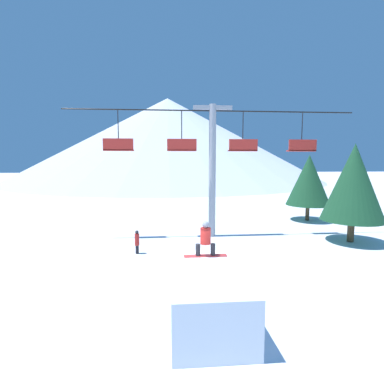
{
  "coord_description": "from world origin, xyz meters",
  "views": [
    {
      "loc": [
        -0.54,
        -9.38,
        4.85
      ],
      "look_at": [
        0.65,
        4.29,
        3.38
      ],
      "focal_mm": 28.0,
      "sensor_mm": 36.0,
      "label": 1
    }
  ],
  "objects_px": {
    "snowboarder": "(205,239)",
    "pine_tree_near": "(354,182)",
    "distant_skier": "(137,241)",
    "snow_ramp": "(207,295)"
  },
  "relations": [
    {
      "from": "snowboarder",
      "to": "pine_tree_near",
      "type": "relative_size",
      "value": 0.25
    },
    {
      "from": "snow_ramp",
      "to": "pine_tree_near",
      "type": "bearing_deg",
      "value": 39.31
    },
    {
      "from": "pine_tree_near",
      "to": "snowboarder",
      "type": "bearing_deg",
      "value": -145.07
    },
    {
      "from": "snow_ramp",
      "to": "snowboarder",
      "type": "xyz_separation_m",
      "value": [
        0.13,
        1.26,
        1.38
      ]
    },
    {
      "from": "distant_skier",
      "to": "pine_tree_near",
      "type": "bearing_deg",
      "value": 5.68
    },
    {
      "from": "snow_ramp",
      "to": "distant_skier",
      "type": "bearing_deg",
      "value": 111.93
    },
    {
      "from": "snow_ramp",
      "to": "pine_tree_near",
      "type": "distance_m",
      "value": 12.9
    },
    {
      "from": "pine_tree_near",
      "to": "distant_skier",
      "type": "relative_size",
      "value": 4.73
    },
    {
      "from": "snow_ramp",
      "to": "distant_skier",
      "type": "height_order",
      "value": "snow_ramp"
    },
    {
      "from": "distant_skier",
      "to": "snow_ramp",
      "type": "bearing_deg",
      "value": -68.07
    }
  ]
}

